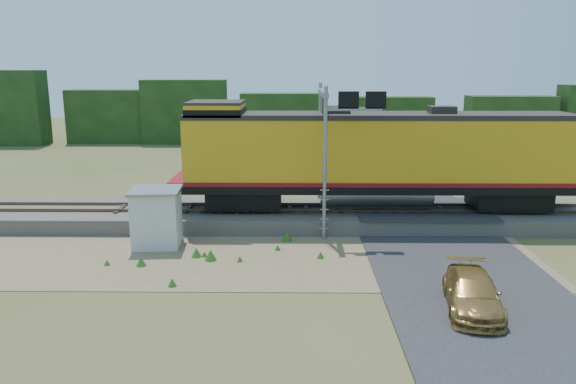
{
  "coord_description": "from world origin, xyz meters",
  "views": [
    {
      "loc": [
        0.29,
        -23.01,
        8.21
      ],
      "look_at": [
        -0.04,
        3.0,
        2.4
      ],
      "focal_mm": 35.0,
      "sensor_mm": 36.0,
      "label": 1
    }
  ],
  "objects_px": {
    "shed": "(157,217)",
    "signal_gantry": "(331,122)",
    "locomotive": "(371,156)",
    "car": "(473,293)"
  },
  "relations": [
    {
      "from": "signal_gantry",
      "to": "car",
      "type": "height_order",
      "value": "signal_gantry"
    },
    {
      "from": "signal_gantry",
      "to": "car",
      "type": "relative_size",
      "value": 1.7
    },
    {
      "from": "signal_gantry",
      "to": "car",
      "type": "bearing_deg",
      "value": -67.09
    },
    {
      "from": "shed",
      "to": "car",
      "type": "height_order",
      "value": "shed"
    },
    {
      "from": "signal_gantry",
      "to": "locomotive",
      "type": "bearing_deg",
      "value": 17.1
    },
    {
      "from": "locomotive",
      "to": "car",
      "type": "relative_size",
      "value": 4.96
    },
    {
      "from": "car",
      "to": "shed",
      "type": "bearing_deg",
      "value": 160.19
    },
    {
      "from": "locomotive",
      "to": "shed",
      "type": "height_order",
      "value": "locomotive"
    },
    {
      "from": "shed",
      "to": "signal_gantry",
      "type": "bearing_deg",
      "value": 17.17
    },
    {
      "from": "shed",
      "to": "signal_gantry",
      "type": "distance_m",
      "value": 9.75
    }
  ]
}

